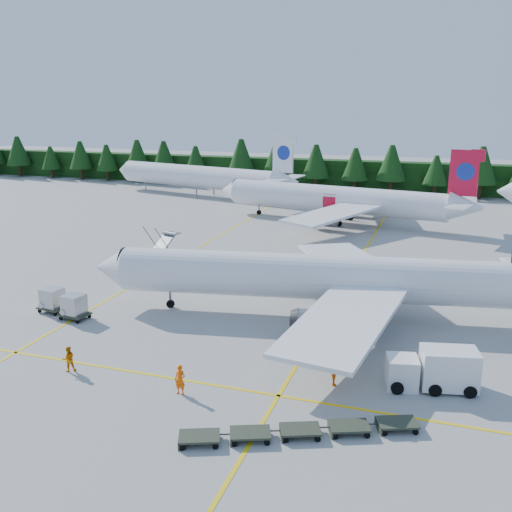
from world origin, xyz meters
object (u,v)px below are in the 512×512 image
(airliner_navy, at_px, (303,277))
(airstairs, at_px, (149,265))
(service_truck, at_px, (432,369))
(airliner_red, at_px, (330,199))

(airliner_navy, bearing_deg, airstairs, 149.21)
(airliner_navy, xyz_separation_m, service_truck, (10.97, -10.10, -2.03))
(airliner_navy, distance_m, airliner_red, 40.04)
(airliner_red, distance_m, service_truck, 52.50)
(airliner_red, xyz_separation_m, service_truck, (16.66, -49.73, -2.15))
(airliner_navy, height_order, airliner_red, airliner_red)
(service_truck, bearing_deg, airliner_navy, 124.97)
(airstairs, bearing_deg, airliner_navy, -5.02)
(airliner_navy, xyz_separation_m, airliner_red, (-5.69, 39.63, 0.12))
(airliner_navy, distance_m, service_truck, 15.05)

